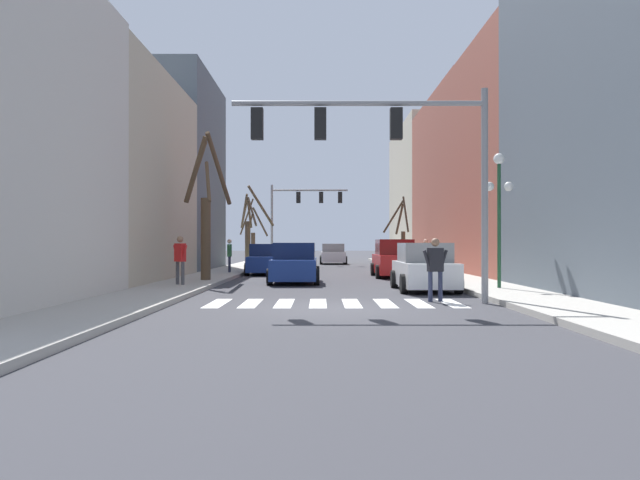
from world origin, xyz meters
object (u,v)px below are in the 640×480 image
(car_parked_left_near, at_px, (334,254))
(car_at_intersection, at_px, (395,260))
(pedestrian_crossing_street, at_px, (426,252))
(street_lamp_right_corner, at_px, (500,193))
(car_driving_toward_lane, at_px, (425,268))
(street_tree_left_far, at_px, (250,229))
(pedestrian_on_right_sidewalk, at_px, (230,253))
(car_parked_right_far, at_px, (295,264))
(street_tree_right_near, at_px, (254,238))
(traffic_signal_far, at_px, (301,206))
(car_parked_right_mid, at_px, (278,257))
(pedestrian_waiting_at_curb, at_px, (436,264))
(car_parked_left_mid, at_px, (268,260))
(pedestrian_near_right_corner, at_px, (181,256))
(street_tree_right_far, at_px, (402,235))
(street_tree_right_mid, at_px, (206,211))
(traffic_signal_near, at_px, (388,144))

(car_parked_left_near, bearing_deg, car_at_intersection, -172.43)
(pedestrian_crossing_street, bearing_deg, street_lamp_right_corner, 134.06)
(car_driving_toward_lane, height_order, street_tree_left_far, street_tree_left_far)
(street_lamp_right_corner, height_order, pedestrian_on_right_sidewalk, street_lamp_right_corner)
(car_parked_right_far, distance_m, pedestrian_on_right_sidewalk, 7.13)
(pedestrian_crossing_street, xyz_separation_m, street_tree_right_near, (-10.86, 15.40, 0.91))
(traffic_signal_far, distance_m, pedestrian_on_right_sidewalk, 15.87)
(street_lamp_right_corner, xyz_separation_m, car_parked_right_far, (-6.94, 4.89, -2.52))
(car_parked_right_mid, bearing_deg, pedestrian_waiting_at_curb, -165.64)
(car_parked_left_mid, xyz_separation_m, street_tree_right_near, (-2.49, 16.25, 1.31))
(car_parked_right_far, height_order, pedestrian_near_right_corner, pedestrian_near_right_corner)
(street_tree_right_far, bearing_deg, street_tree_right_near, 142.17)
(car_parked_left_near, xyz_separation_m, pedestrian_on_right_sidewalk, (-5.61, -17.13, 0.40))
(street_tree_right_mid, bearing_deg, car_parked_left_near, 76.51)
(car_parked_left_near, xyz_separation_m, car_at_intersection, (2.52, -18.97, 0.09))
(car_parked_right_far, bearing_deg, street_tree_right_near, -169.75)
(car_parked_right_far, bearing_deg, pedestrian_on_right_sidewalk, -150.03)
(pedestrian_near_right_corner, bearing_deg, car_driving_toward_lane, 34.11)
(street_lamp_right_corner, xyz_separation_m, car_parked_left_near, (-4.88, 28.19, -2.54))
(car_parked_right_far, relative_size, street_tree_left_far, 0.86)
(street_tree_left_far, bearing_deg, traffic_signal_near, -75.36)
(car_driving_toward_lane, bearing_deg, pedestrian_waiting_at_curb, 174.76)
(traffic_signal_far, height_order, street_tree_left_far, traffic_signal_far)
(pedestrian_crossing_street, relative_size, street_tree_left_far, 0.31)
(traffic_signal_near, xyz_separation_m, traffic_signal_far, (-3.30, 30.11, 0.14))
(car_parked_left_near, relative_size, car_at_intersection, 0.99)
(street_lamp_right_corner, bearing_deg, car_at_intersection, 104.38)
(car_parked_right_mid, xyz_separation_m, pedestrian_near_right_corner, (-2.20, -18.40, 0.44))
(car_parked_left_near, xyz_separation_m, pedestrian_near_right_corner, (-5.98, -26.64, 0.43))
(car_at_intersection, xyz_separation_m, car_parked_right_far, (-4.58, -4.33, -0.07))
(car_parked_left_near, distance_m, street_tree_left_far, 9.28)
(traffic_signal_near, xyz_separation_m, street_tree_right_near, (-7.04, 31.92, -2.23))
(traffic_signal_near, height_order, street_tree_right_far, traffic_signal_near)
(car_parked_left_near, bearing_deg, pedestrian_crossing_street, -163.46)
(car_parked_left_near, xyz_separation_m, pedestrian_crossing_street, (4.61, -15.52, 0.40))
(car_parked_right_far, bearing_deg, pedestrian_waiting_at_curb, 27.36)
(street_tree_right_mid, bearing_deg, street_tree_left_far, 90.31)
(traffic_signal_far, distance_m, car_parked_right_mid, 7.42)
(pedestrian_crossing_street, bearing_deg, car_parked_left_mid, 48.57)
(car_at_intersection, bearing_deg, street_tree_right_far, -9.30)
(traffic_signal_near, bearing_deg, car_parked_right_mid, 100.87)
(car_parked_left_near, bearing_deg, street_tree_right_far, -152.73)
(street_tree_right_far, bearing_deg, pedestrian_crossing_street, -87.31)
(car_parked_left_mid, height_order, pedestrian_near_right_corner, pedestrian_near_right_corner)
(car_parked_right_far, bearing_deg, car_driving_toward_lane, 47.68)
(car_at_intersection, distance_m, pedestrian_on_right_sidewalk, 8.34)
(car_parked_right_mid, xyz_separation_m, street_tree_left_far, (-1.95, 1.18, 1.85))
(car_parked_left_mid, distance_m, street_tree_right_mid, 7.72)
(traffic_signal_near, relative_size, street_tree_right_far, 1.52)
(car_parked_right_mid, bearing_deg, street_tree_left_far, 58.95)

